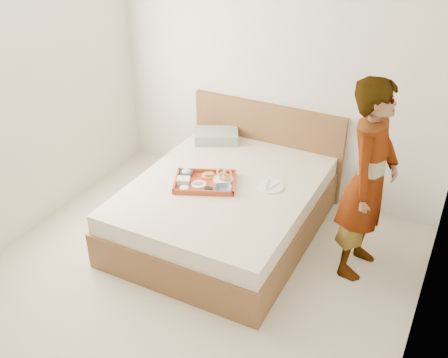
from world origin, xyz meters
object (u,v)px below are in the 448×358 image
at_px(bed, 224,208).
at_px(tray, 205,182).
at_px(dinner_plate, 270,186).
at_px(person, 369,181).

height_order(bed, tray, tray).
relative_size(dinner_plate, person, 0.14).
xyz_separation_m(bed, tray, (-0.15, -0.08, 0.29)).
relative_size(bed, person, 1.16).
bearing_deg(bed, tray, -152.10).
distance_m(bed, person, 1.38).
bearing_deg(person, tray, 102.24).
distance_m(tray, person, 1.44).
height_order(tray, dinner_plate, tray).
bearing_deg(tray, bed, 4.38).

